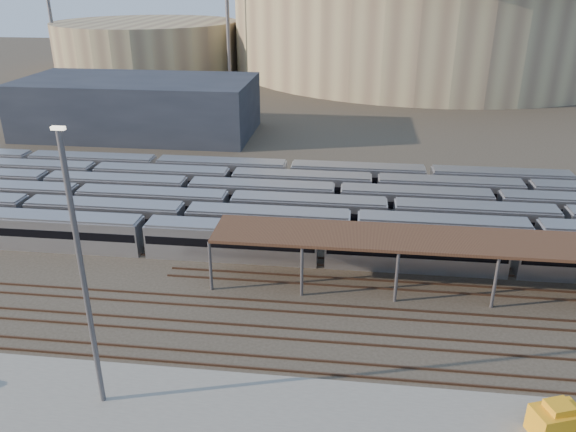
# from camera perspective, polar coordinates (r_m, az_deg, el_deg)

# --- Properties ---
(ground) EXTENTS (420.00, 420.00, 0.00)m
(ground) POSITION_cam_1_polar(r_m,az_deg,el_deg) (51.84, 0.60, -8.73)
(ground) COLOR #383026
(ground) RESTS_ON ground
(apron) EXTENTS (50.00, 9.00, 0.20)m
(apron) POSITION_cam_1_polar(r_m,az_deg,el_deg) (40.89, -9.29, -19.25)
(apron) COLOR gray
(apron) RESTS_ON ground
(subway_trains) EXTENTS (129.15, 23.90, 3.60)m
(subway_trains) POSITION_cam_1_polar(r_m,az_deg,el_deg) (67.37, 2.96, 0.92)
(subway_trains) COLOR #B9B9BE
(subway_trains) RESTS_ON ground
(inspection_shed) EXTENTS (60.30, 6.00, 5.30)m
(inspection_shed) POSITION_cam_1_polar(r_m,az_deg,el_deg) (55.46, 24.38, -2.87)
(inspection_shed) COLOR #5C5B60
(inspection_shed) RESTS_ON ground
(empty_tracks) EXTENTS (170.00, 9.62, 0.18)m
(empty_tracks) POSITION_cam_1_polar(r_m,az_deg,el_deg) (47.66, -0.08, -11.83)
(empty_tracks) COLOR #4C3323
(empty_tracks) RESTS_ON ground
(stadium) EXTENTS (124.00, 124.00, 32.50)m
(stadium) POSITION_cam_1_polar(r_m,az_deg,el_deg) (185.03, 14.01, 19.42)
(stadium) COLOR tan
(stadium) RESTS_ON ground
(secondary_arena) EXTENTS (56.00, 56.00, 14.00)m
(secondary_arena) POSITION_cam_1_polar(r_m,az_deg,el_deg) (186.41, -14.03, 16.51)
(secondary_arena) COLOR tan
(secondary_arena) RESTS_ON ground
(service_building) EXTENTS (42.00, 20.00, 10.00)m
(service_building) POSITION_cam_1_polar(r_m,az_deg,el_deg) (108.68, -14.96, 10.72)
(service_building) COLOR #1E232D
(service_building) RESTS_ON ground
(floodlight_0) EXTENTS (4.00, 1.00, 38.40)m
(floodlight_0) POSITION_cam_1_polar(r_m,az_deg,el_deg) (157.61, -6.22, 20.86)
(floodlight_0) COLOR #5C5B60
(floodlight_0) RESTS_ON ground
(yard_light_pole) EXTENTS (0.81, 0.36, 19.53)m
(yard_light_pole) POSITION_cam_1_polar(r_m,az_deg,el_deg) (37.81, -20.11, -5.83)
(yard_light_pole) COLOR #5C5B60
(yard_light_pole) RESTS_ON apron
(yellow_equipment) EXTENTS (3.56, 2.86, 1.93)m
(yellow_equipment) POSITION_cam_1_polar(r_m,az_deg,el_deg) (42.07, 25.55, -18.32)
(yellow_equipment) COLOR orange
(yellow_equipment) RESTS_ON apron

